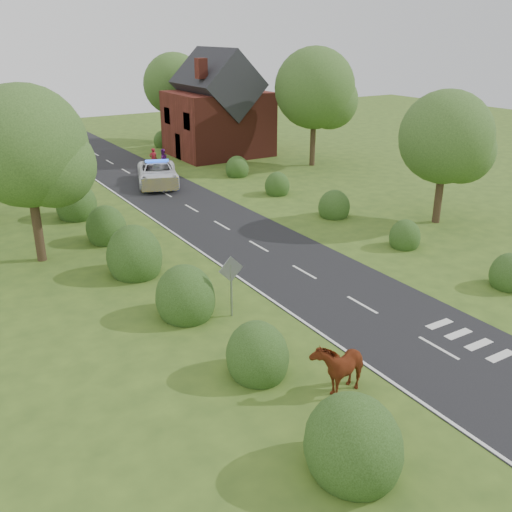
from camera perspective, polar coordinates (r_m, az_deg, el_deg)
ground at (r=23.78m, az=10.57°, el=-4.86°), size 120.00×120.00×0.00m
road at (r=35.42m, az=-5.77°, el=4.36°), size 6.00×70.00×0.02m
road_markings at (r=32.99m, az=-6.66°, el=3.04°), size 4.96×70.00×0.01m
hedgerow_left at (r=30.00m, az=-14.18°, el=2.06°), size 2.75×50.41×3.00m
hedgerow_right at (r=35.56m, az=6.57°, el=5.31°), size 2.10×45.78×2.10m
tree_left_a at (r=28.26m, az=-21.45°, el=9.72°), size 5.74×5.60×8.38m
tree_right_a at (r=34.08m, az=18.84°, el=10.85°), size 5.33×5.20×7.56m
tree_right_b at (r=47.48m, az=6.29°, el=16.04°), size 6.56×6.40×9.40m
tree_right_c at (r=58.70m, az=-7.86°, el=16.44°), size 6.15×6.00×8.58m
road_sign at (r=21.85m, az=-2.51°, el=-2.16°), size 1.06×0.08×2.53m
house at (r=51.95m, az=-3.84°, el=14.20°), size 8.00×7.40×9.17m
cow at (r=18.12m, az=8.30°, el=-11.09°), size 2.28×1.58×1.47m
police_van at (r=42.26m, az=-9.81°, el=8.15°), size 4.60×6.58×1.82m
pedestrian_red at (r=47.22m, az=-10.23°, el=9.55°), size 0.65×0.44×1.71m
pedestrian_purple at (r=46.20m, az=-9.30°, el=9.41°), size 0.89×0.70×1.81m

